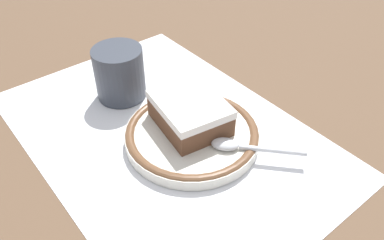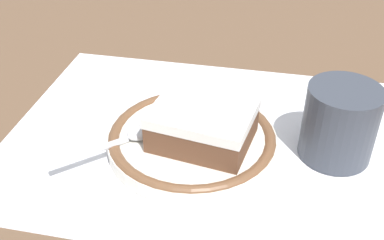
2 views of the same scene
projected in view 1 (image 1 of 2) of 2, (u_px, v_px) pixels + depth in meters
ground_plane at (166, 134)px, 0.56m from camera, size 2.40×2.40×0.00m
placemat at (166, 133)px, 0.56m from camera, size 0.49×0.34×0.00m
plate at (192, 134)px, 0.54m from camera, size 0.18×0.18×0.02m
cake_slice at (190, 113)px, 0.54m from camera, size 0.11×0.10×0.04m
spoon at (240, 146)px, 0.51m from camera, size 0.10×0.09×0.01m
cup at (122, 75)px, 0.61m from camera, size 0.08×0.08×0.08m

